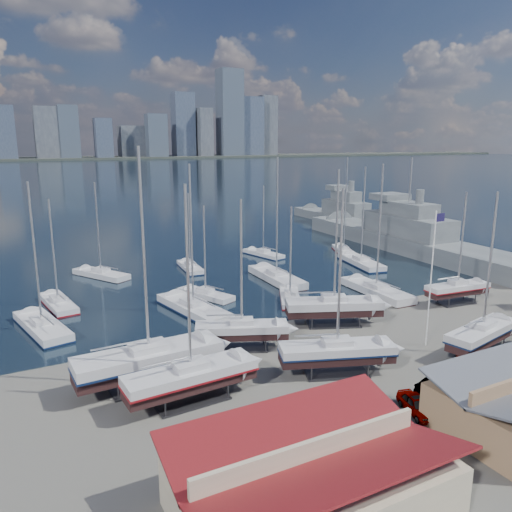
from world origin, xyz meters
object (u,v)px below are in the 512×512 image
sailboat_cradle_0 (149,359)px  car_a (417,405)px  naval_ship_east (406,241)px  naval_ship_west (345,217)px  flagpole (433,269)px

sailboat_cradle_0 → car_a: (16.24, -13.53, -1.58)m
naval_ship_east → car_a: 59.39m
sailboat_cradle_0 → car_a: 21.20m
sailboat_cradle_0 → car_a: sailboat_cradle_0 is taller
sailboat_cradle_0 → naval_ship_west: sailboat_cradle_0 is taller
sailboat_cradle_0 → car_a: bearing=-42.3°
sailboat_cradle_0 → flagpole: size_ratio=1.45×
flagpole → naval_ship_east: bearing=48.5°
naval_ship_east → naval_ship_west: (8.19, 28.97, -0.00)m
sailboat_cradle_0 → naval_ship_east: bearing=25.0°
naval_ship_west → flagpole: size_ratio=2.86×
naval_ship_west → flagpole: 74.36m
sailboat_cradle_0 → flagpole: 27.51m
naval_ship_west → flagpole: (-38.57, -63.28, 6.13)m
car_a → flagpole: flagpole is taller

